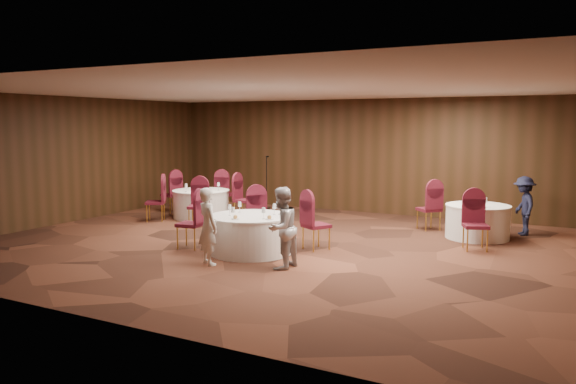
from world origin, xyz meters
The scene contains 15 objects.
ground centered at (0.00, 0.00, 0.00)m, with size 12.00×12.00×0.00m, color black.
room_shell centered at (0.00, 0.00, 1.96)m, with size 12.00×12.00×12.00m.
table_main centered at (-0.06, -0.86, 0.38)m, with size 1.63×1.63×0.74m.
table_left centered at (-3.44, 2.06, 0.38)m, with size 1.52×1.52×0.74m.
table_right centered at (3.61, 2.68, 0.38)m, with size 1.39×1.39×0.74m.
chairs_main centered at (-0.38, -0.25, 0.50)m, with size 2.98×2.05×1.00m.
chairs_left centered at (-3.47, 2.02, 0.50)m, with size 3.05×2.99×1.00m.
chairs_right centered at (3.09, 2.32, 0.50)m, with size 2.07×2.43×1.00m.
tabletop_main centered at (0.08, -0.95, 0.84)m, with size 1.08×1.05×0.22m.
tabletop_left centered at (-3.44, 2.06, 0.82)m, with size 0.86×0.88×0.22m.
tabletop_right centered at (3.80, 2.40, 0.90)m, with size 0.08×0.08×0.22m.
mic_stand centered at (-2.70, 4.30, 0.45)m, with size 0.24×0.24×1.57m.
woman_a centered at (-0.25, -1.99, 0.69)m, with size 0.51×0.33×1.39m, color silver.
woman_b centered at (1.04, -1.62, 0.72)m, with size 0.70×0.54×1.43m, color #BABAC0.
man_c centered at (4.46, 3.54, 0.67)m, with size 0.86×0.50×1.34m, color black.
Camera 1 is at (5.64, -10.02, 2.52)m, focal length 35.00 mm.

